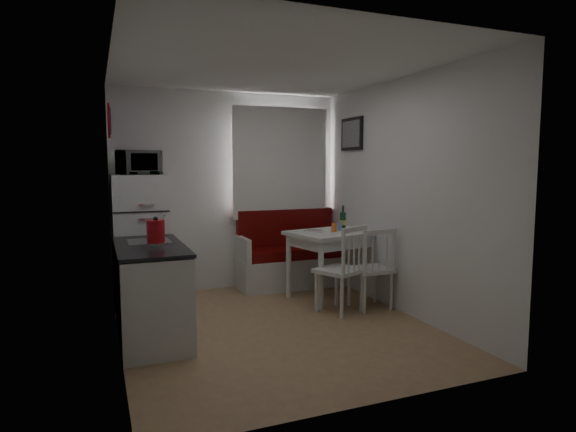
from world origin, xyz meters
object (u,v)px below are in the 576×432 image
at_px(chair_right, 375,260).
at_px(fridge, 140,240).
at_px(microwave, 138,163).
at_px(dining_table, 336,239).
at_px(wine_bottle, 343,217).
at_px(kitchen_counter, 151,291).
at_px(chair_left, 344,260).
at_px(kettle, 156,232).
at_px(bench, 290,261).

height_order(chair_right, fridge, fridge).
bearing_deg(fridge, chair_right, -27.67).
height_order(chair_right, microwave, microwave).
bearing_deg(dining_table, wine_bottle, 20.40).
relative_size(kitchen_counter, chair_left, 2.16).
bearing_deg(chair_right, dining_table, 102.10).
height_order(chair_right, kettle, kettle).
distance_m(fridge, microwave, 0.91).
distance_m(chair_left, chair_right, 0.40).
height_order(fridge, kettle, fridge).
bearing_deg(kettle, fridge, 91.29).
bearing_deg(chair_right, kettle, -179.48).
bearing_deg(bench, wine_bottle, -52.97).
xyz_separation_m(kitchen_counter, wine_bottle, (2.45, 0.74, 0.53)).
distance_m(kitchen_counter, microwave, 1.71).
distance_m(kitchen_counter, dining_table, 2.40).
xyz_separation_m(bench, chair_right, (0.47, -1.39, 0.23)).
relative_size(chair_right, kettle, 1.91).
height_order(dining_table, kettle, kettle).
height_order(dining_table, wine_bottle, wine_bottle).
xyz_separation_m(dining_table, chair_right, (0.15, -0.67, -0.16)).
bearing_deg(kettle, dining_table, 17.84).
relative_size(kettle, wine_bottle, 0.86).
relative_size(chair_left, chair_right, 1.22).
xyz_separation_m(bench, chair_left, (0.07, -1.39, 0.26)).
relative_size(dining_table, kettle, 4.77).
distance_m(kettle, wine_bottle, 2.54).
relative_size(chair_left, microwave, 1.21).
bearing_deg(chair_left, dining_table, 43.97).
bearing_deg(fridge, microwave, -90.00).
relative_size(fridge, wine_bottle, 5.02).
height_order(microwave, kettle, microwave).
bearing_deg(dining_table, chair_right, -89.82).
xyz_separation_m(chair_left, microwave, (-2.03, 1.23, 1.07)).
bearing_deg(microwave, chair_right, -26.74).
distance_m(bench, microwave, 2.38).
bearing_deg(kitchen_counter, chair_left, -0.97).
height_order(chair_left, microwave, microwave).
distance_m(chair_right, microwave, 2.93).
xyz_separation_m(dining_table, wine_bottle, (0.15, 0.10, 0.25)).
height_order(kitchen_counter, fridge, fridge).
bearing_deg(chair_right, fridge, 151.50).
height_order(chair_left, fridge, fridge).
bearing_deg(kettle, bench, 36.80).
xyz_separation_m(kitchen_counter, chair_right, (2.45, -0.03, 0.12)).
bearing_deg(kitchen_counter, wine_bottle, 16.73).
bearing_deg(fridge, kitchen_counter, -90.90).
distance_m(fridge, wine_bottle, 2.49).
relative_size(bench, fridge, 0.95).
bearing_deg(microwave, kettle, -88.66).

